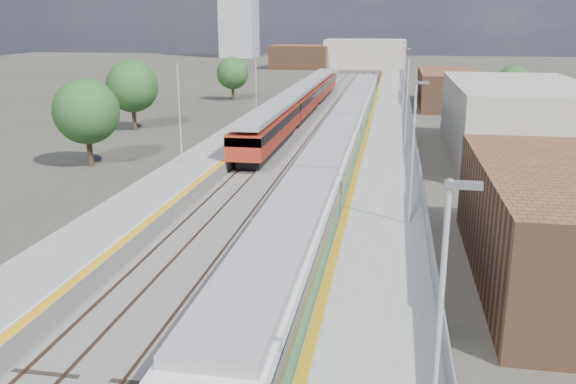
# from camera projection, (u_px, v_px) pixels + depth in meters

# --- Properties ---
(ground) EXTENTS (320.00, 320.00, 0.00)m
(ground) POSITION_uv_depth(u_px,v_px,m) (335.00, 140.00, 60.25)
(ground) COLOR #47443A
(ground) RESTS_ON ground
(ballast_bed) EXTENTS (10.50, 155.00, 0.06)m
(ballast_bed) POSITION_uv_depth(u_px,v_px,m) (316.00, 135.00, 62.98)
(ballast_bed) COLOR #565451
(ballast_bed) RESTS_ON ground
(tracks) EXTENTS (8.96, 160.00, 0.17)m
(tracks) POSITION_uv_depth(u_px,v_px,m) (323.00, 132.00, 64.45)
(tracks) COLOR #4C3323
(tracks) RESTS_ON ground
(platform_right) EXTENTS (4.70, 155.00, 8.52)m
(platform_right) POSITION_uv_depth(u_px,v_px,m) (390.00, 132.00, 61.60)
(platform_right) COLOR slate
(platform_right) RESTS_ON ground
(platform_left) EXTENTS (4.30, 155.00, 8.52)m
(platform_left) POSITION_uv_depth(u_px,v_px,m) (252.00, 128.00, 63.95)
(platform_left) COLOR slate
(platform_left) RESTS_ON ground
(buildings) EXTENTS (72.00, 185.50, 40.00)m
(buildings) POSITION_uv_depth(u_px,v_px,m) (296.00, 24.00, 144.39)
(buildings) COLOR brown
(buildings) RESTS_ON ground
(green_train) EXTENTS (2.88, 80.15, 3.17)m
(green_train) POSITION_uv_depth(u_px,v_px,m) (344.00, 132.00, 51.92)
(green_train) COLOR black
(green_train) RESTS_ON ground
(red_train) EXTENTS (2.90, 58.75, 3.66)m
(red_train) POSITION_uv_depth(u_px,v_px,m) (301.00, 100.00, 73.61)
(red_train) COLOR black
(red_train) RESTS_ON ground
(tree_a) EXTENTS (5.23, 5.23, 7.08)m
(tree_a) POSITION_uv_depth(u_px,v_px,m) (86.00, 111.00, 48.33)
(tree_a) COLOR #382619
(tree_a) RESTS_ON ground
(tree_b) EXTENTS (5.48, 5.48, 7.43)m
(tree_b) POSITION_uv_depth(u_px,v_px,m) (132.00, 87.00, 64.70)
(tree_b) COLOR #382619
(tree_b) RESTS_ON ground
(tree_c) EXTENTS (4.68, 4.68, 6.34)m
(tree_c) POSITION_uv_depth(u_px,v_px,m) (233.00, 73.00, 89.79)
(tree_c) COLOR #382619
(tree_c) RESTS_ON ground
(tree_d) EXTENTS (4.50, 4.50, 6.10)m
(tree_d) POSITION_uv_depth(u_px,v_px,m) (513.00, 83.00, 76.64)
(tree_d) COLOR #382619
(tree_d) RESTS_ON ground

